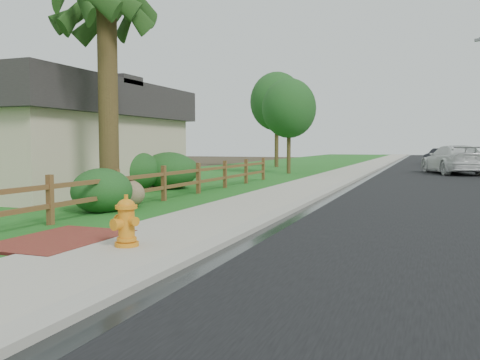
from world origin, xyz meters
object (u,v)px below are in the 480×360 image
at_px(fire_hydrant, 126,223).
at_px(white_suv, 453,160).
at_px(dark_car_mid, 448,157).
at_px(ranch_fence, 182,179).

distance_m(fire_hydrant, white_suv, 25.74).
xyz_separation_m(fire_hydrant, white_suv, (5.81, 25.07, 0.37)).
relative_size(white_suv, dark_car_mid, 1.35).
distance_m(ranch_fence, fire_hydrant, 8.04).
relative_size(ranch_fence, dark_car_mid, 4.01).
distance_m(white_suv, dark_car_mid, 11.98).
relative_size(ranch_fence, fire_hydrant, 20.47).
xyz_separation_m(ranch_fence, white_suv, (8.63, 17.54, 0.23)).
height_order(ranch_fence, fire_hydrant, ranch_fence).
bearing_deg(dark_car_mid, ranch_fence, 54.33).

